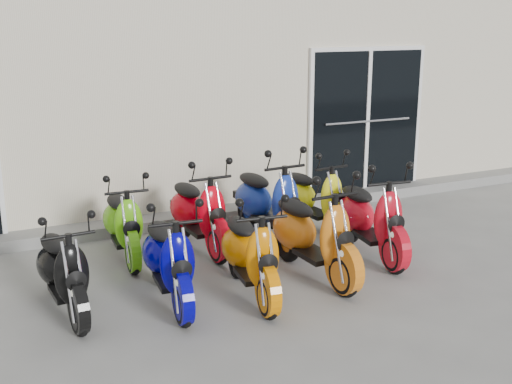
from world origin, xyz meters
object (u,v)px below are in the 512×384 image
scooter_front_orange_a (250,242)px  scooter_back_yellow (314,189)px  scooter_front_black (62,260)px  scooter_front_orange_b (313,222)px  scooter_front_red (371,207)px  scooter_front_blue (168,248)px  scooter_back_blue (268,192)px  scooter_back_green (123,214)px  scooter_back_red (198,202)px

scooter_front_orange_a → scooter_back_yellow: bearing=50.5°
scooter_front_orange_a → scooter_front_black: bearing=174.5°
scooter_front_orange_b → scooter_front_red: (0.92, 0.26, -0.02)m
scooter_front_black → scooter_back_yellow: (3.38, 1.16, 0.02)m
scooter_front_blue → scooter_front_orange_b: 1.60m
scooter_front_blue → scooter_front_orange_a: (0.79, -0.19, -0.00)m
scooter_back_blue → scooter_front_orange_b: bearing=-98.4°
scooter_back_green → scooter_back_blue: bearing=-0.0°
scooter_front_orange_a → scooter_back_red: 1.51m
scooter_front_black → scooter_front_red: bearing=-3.5°
scooter_front_black → scooter_back_red: 2.08m
scooter_front_blue → scooter_back_red: bearing=63.6°
scooter_front_black → scooter_front_red: 3.49m
scooter_back_blue → scooter_front_black: bearing=-161.9°
scooter_front_blue → scooter_front_red: bearing=10.0°
scooter_front_red → scooter_front_orange_a: bearing=-159.6°
scooter_front_blue → scooter_back_red: size_ratio=0.96×
scooter_front_black → scooter_back_green: size_ratio=0.99×
scooter_front_red → scooter_back_red: bearing=154.6°
scooter_back_green → scooter_back_blue: 1.81m
scooter_front_orange_b → scooter_back_blue: 1.30m
scooter_front_black → scooter_back_yellow: scooter_back_yellow is taller
scooter_front_orange_b → scooter_back_blue: bearing=82.4°
scooter_front_orange_a → scooter_front_orange_b: scooter_front_orange_b is taller
scooter_back_red → scooter_back_blue: size_ratio=0.95×
scooter_front_orange_b → scooter_back_yellow: bearing=56.4°
scooter_front_orange_a → scooter_back_yellow: 2.24m
scooter_back_blue → scooter_back_yellow: bearing=2.7°
scooter_front_orange_a → scooter_back_red: scooter_back_red is taller
scooter_front_blue → scooter_back_red: (0.79, 1.32, 0.02)m
scooter_front_blue → scooter_front_orange_a: 0.81m
scooter_back_red → scooter_back_blue: 0.91m
scooter_front_orange_a → scooter_front_orange_b: (0.81, 0.17, 0.05)m
scooter_front_blue → scooter_back_yellow: 2.77m
scooter_front_blue → scooter_back_yellow: scooter_front_blue is taller
scooter_front_orange_b → scooter_front_red: 0.96m
scooter_front_red → scooter_back_green: 2.87m
scooter_front_orange_a → scooter_front_red: bearing=20.8°
scooter_front_blue → scooter_front_orange_a: scooter_front_blue is taller
scooter_front_orange_b → scooter_back_green: 2.21m
scooter_front_black → scooter_front_blue: bearing=-15.7°
scooter_front_red → scooter_back_green: scooter_front_red is taller
scooter_back_green → scooter_front_red: bearing=-20.2°
scooter_back_red → scooter_front_blue: bearing=-124.0°
scooter_back_green → scooter_front_orange_a: bearing=-57.0°
scooter_front_blue → scooter_back_red: scooter_back_red is taller
scooter_back_red → scooter_back_green: bearing=173.1°
scooter_front_black → scooter_front_blue: scooter_front_blue is taller
scooter_front_orange_a → scooter_back_blue: (0.91, 1.46, 0.05)m
scooter_front_black → scooter_back_blue: size_ratio=0.87×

